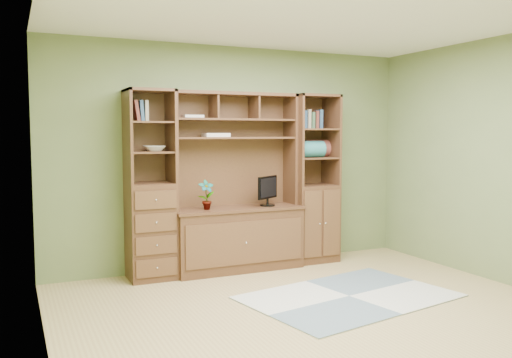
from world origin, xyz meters
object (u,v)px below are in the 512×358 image
center_hutch (237,182)px  right_tower (313,179)px  left_tower (150,185)px  monitor (268,185)px

center_hutch → right_tower: size_ratio=1.00×
left_tower → right_tower: (2.02, 0.00, 0.00)m
center_hutch → right_tower: (1.02, 0.04, 0.00)m
center_hutch → monitor: bearing=-5.4°
left_tower → monitor: bearing=-3.1°
center_hutch → monitor: size_ratio=4.24×
monitor → right_tower: bearing=-27.3°
center_hutch → left_tower: (-1.00, 0.04, 0.00)m
center_hutch → monitor: (0.37, -0.03, -0.05)m
left_tower → monitor: size_ratio=4.24×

